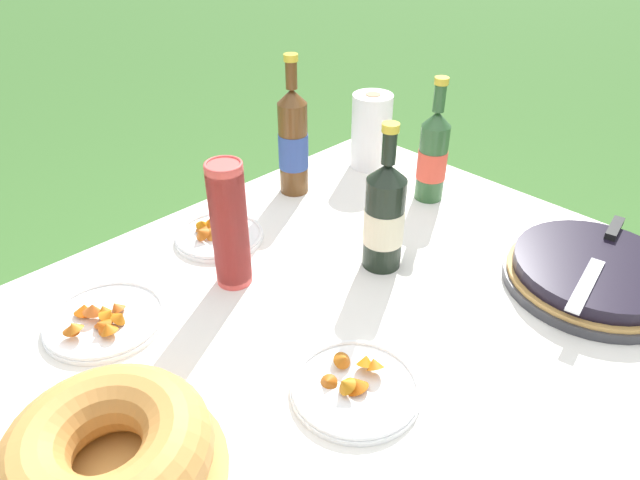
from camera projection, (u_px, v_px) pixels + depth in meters
garden_table at (355, 360)px, 1.07m from camera, size 1.41×1.21×0.67m
tablecloth at (356, 342)px, 1.05m from camera, size 1.42×1.22×0.10m
berry_tart at (594, 274)px, 1.15m from camera, size 0.35×0.35×0.06m
serving_knife at (602, 253)px, 1.15m from camera, size 0.37×0.09×0.01m
bundt_cake at (108, 453)px, 0.77m from camera, size 0.32×0.32×0.10m
cup_stack at (229, 226)px, 1.10m from camera, size 0.07×0.07×0.27m
cider_bottle_green at (433, 156)px, 1.40m from camera, size 0.07×0.07×0.31m
cider_bottle_amber at (293, 142)px, 1.42m from camera, size 0.08×0.08×0.35m
juice_bottle_red at (384, 216)px, 1.16m from camera, size 0.08×0.08×0.32m
snack_plate_near at (104, 319)px, 1.06m from camera, size 0.22×0.22×0.05m
snack_plate_left at (355, 386)px, 0.92m from camera, size 0.21×0.21×0.05m
snack_plate_right at (218, 234)px, 1.30m from camera, size 0.20×0.20×0.05m
paper_towel_roll at (371, 131)px, 1.57m from camera, size 0.11×0.11×0.21m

